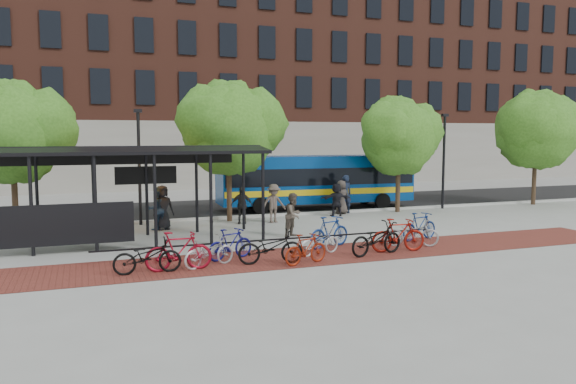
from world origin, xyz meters
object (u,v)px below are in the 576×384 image
object	(u,v)px
bike_3	(230,244)
tree_a	(14,129)
pedestrian_5	(336,200)
bike_7	(329,232)
bike_8	(376,239)
pedestrian_3	(274,203)
bike_5	(306,249)
bus	(316,178)
bike_11	(419,226)
lamp_post_left	(139,163)
bike_10	(412,233)
lamp_post_right	(444,158)
tree_d	(537,127)
tree_c	(400,134)
bike_4	(271,247)
pedestrian_6	(341,197)
pedestrian_0	(163,207)
pedestrian_7	(345,194)
tree_b	(230,125)
pedestrian_4	(242,205)
bike_2	(209,252)
bike_0	(147,256)
bus_shelter	(118,162)
bike_1	(179,251)
bike_6	(319,242)
pedestrian_2	(157,209)
bike_9	(398,235)

from	to	relation	value
bike_3	tree_a	bearing A→B (deg)	19.83
pedestrian_5	bike_7	bearing A→B (deg)	73.36
bike_3	bike_8	world-z (taller)	bike_8
pedestrian_3	bike_5	bearing A→B (deg)	-104.80
bus	bike_11	bearing A→B (deg)	-86.82
lamp_post_left	bike_10	bearing A→B (deg)	-44.38
lamp_post_left	bike_3	distance (m)	8.78
lamp_post_right	tree_d	bearing A→B (deg)	-2.35
bike_3	tree_c	bearing A→B (deg)	-75.17
bike_4	bike_8	xyz separation A→B (m)	(3.72, -0.00, 0.02)
pedestrian_6	bike_5	bearing A→B (deg)	53.89
tree_a	pedestrian_0	bearing A→B (deg)	-13.83
pedestrian_7	bike_7	bearing A→B (deg)	59.19
bike_4	tree_b	bearing A→B (deg)	1.42
bike_4	bike_11	world-z (taller)	bike_11
bike_11	pedestrian_7	size ratio (longest dim) A/B	0.91
bike_7	pedestrian_4	bearing A→B (deg)	-8.49
bike_2	bike_8	distance (m)	5.60
bike_0	bike_10	xyz separation A→B (m)	(9.35, 0.76, -0.01)
tree_a	pedestrian_3	size ratio (longest dim) A/B	3.50
bike_10	pedestrian_3	xyz separation A→B (m)	(-2.86, 6.98, 0.38)
pedestrian_0	pedestrian_5	xyz separation A→B (m)	(8.59, 1.06, -0.12)
pedestrian_0	pedestrian_3	size ratio (longest dim) A/B	1.07
bus_shelter	bike_5	bearing A→B (deg)	-47.45
bike_1	pedestrian_3	xyz separation A→B (m)	(5.58, 7.72, 0.29)
tree_b	bike_3	xyz separation A→B (m)	(-2.10, -8.00, -3.95)
lamp_post_left	bike_0	world-z (taller)	lamp_post_left
bike_3	bike_11	xyz separation A→B (m)	(7.60, 0.78, 0.03)
bike_10	bike_7	bearing A→B (deg)	96.09
bike_1	pedestrian_4	distance (m)	8.92
bike_6	bike_8	bearing A→B (deg)	-129.85
bike_3	bike_5	xyz separation A→B (m)	(2.03, -1.45, -0.03)
bike_7	bike_0	bearing A→B (deg)	82.39
tree_c	bike_7	bearing A→B (deg)	-134.85
tree_b	bike_7	size ratio (longest dim) A/B	3.40
bike_6	pedestrian_7	bearing A→B (deg)	-49.90
bike_1	pedestrian_0	size ratio (longest dim) A/B	1.04
tree_d	bus	xyz separation A→B (m)	(-12.59, 2.58, -2.82)
bike_6	pedestrian_0	world-z (taller)	pedestrian_0
bike_6	pedestrian_3	size ratio (longest dim) A/B	0.96
bike_10	pedestrian_7	distance (m)	8.81
tree_a	pedestrian_5	world-z (taller)	tree_a
bike_0	pedestrian_2	distance (m)	7.66
bike_11	pedestrian_6	bearing A→B (deg)	-16.93
bike_9	pedestrian_0	xyz separation A→B (m)	(-6.93, 7.44, 0.36)
bike_1	lamp_post_left	bearing A→B (deg)	2.39
bus_shelter	lamp_post_right	size ratio (longest dim) A/B	2.07
bike_1	bike_10	distance (m)	8.47
pedestrian_6	bike_11	bearing A→B (deg)	82.72
bike_10	pedestrian_0	distance (m)	10.42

